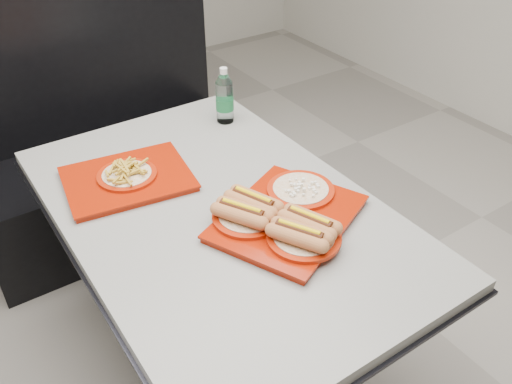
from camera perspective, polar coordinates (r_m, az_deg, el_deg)
ground at (r=2.25m, az=-3.20°, el=-16.96°), size 6.00×6.00×0.00m
diner_table at (r=1.82m, az=-3.80°, el=-5.70°), size 0.92×1.42×0.75m
booth_bench at (r=2.76m, az=-15.47°, el=4.08°), size 1.30×0.57×1.35m
tray_near at (r=1.62m, az=2.93°, el=-2.46°), size 0.55×0.50×0.10m
tray_far at (r=1.86m, az=-13.40°, el=1.63°), size 0.45×0.38×0.08m
water_bottle at (r=2.16m, az=-3.33°, el=9.78°), size 0.07×0.07×0.23m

